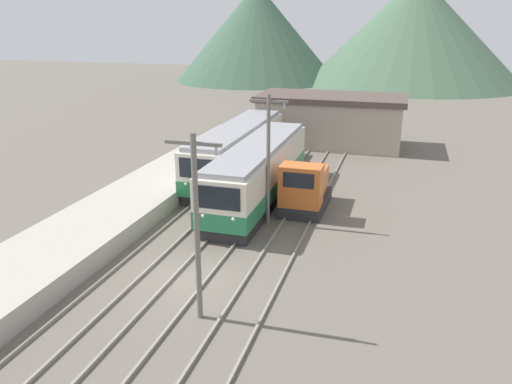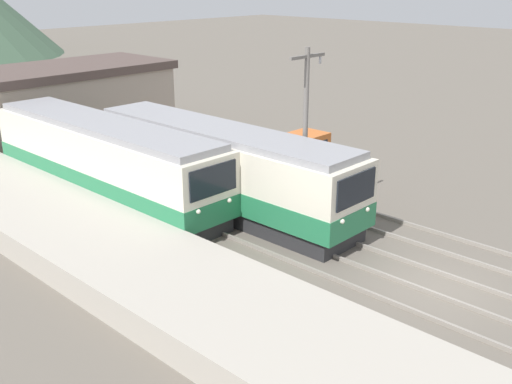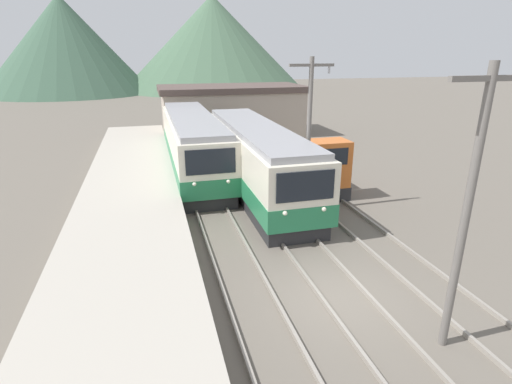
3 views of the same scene
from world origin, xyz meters
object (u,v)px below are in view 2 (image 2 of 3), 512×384
at_px(shunting_locomotive, 279,168).
at_px(commuter_train_center, 220,170).
at_px(commuter_train_left, 105,163).
at_px(catenary_mast_mid, 305,128).

bearing_deg(shunting_locomotive, commuter_train_center, 166.20).
bearing_deg(commuter_train_left, catenary_mast_mid, -61.02).
xyz_separation_m(commuter_train_left, commuter_train_center, (2.80, -4.39, -0.01)).
distance_m(commuter_train_center, shunting_locomotive, 3.12).
bearing_deg(commuter_train_left, commuter_train_center, -57.45).
bearing_deg(commuter_train_center, commuter_train_left, 122.55).
bearing_deg(commuter_train_center, catenary_mast_mid, -66.03).
height_order(commuter_train_center, shunting_locomotive, commuter_train_center).
relative_size(commuter_train_center, shunting_locomotive, 3.05).
height_order(commuter_train_center, catenary_mast_mid, catenary_mast_mid).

